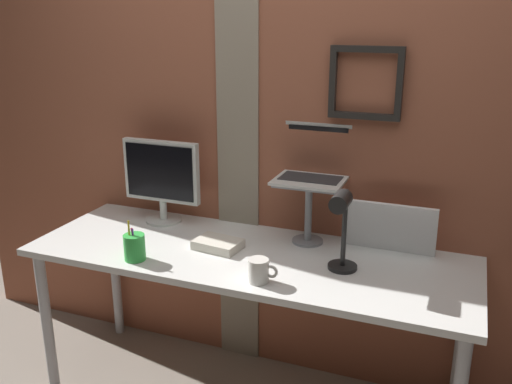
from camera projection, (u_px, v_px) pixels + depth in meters
The scene contains 10 objects.
brick_wall_back at pixel (286, 123), 2.60m from camera, with size 3.71×0.16×2.52m.
desk at pixel (248, 269), 2.44m from camera, with size 1.94×0.67×0.75m.
monitor at pixel (161, 176), 2.72m from camera, with size 0.40×0.18×0.41m.
laptop_stand at pixel (309, 203), 2.48m from camera, with size 0.28×0.22×0.29m.
laptop at pixel (314, 164), 2.49m from camera, with size 0.31×0.29×0.24m.
whiteboard_panel at pixel (391, 228), 2.40m from camera, with size 0.38×0.02×0.23m, color white.
desk_lamp at pixel (342, 223), 2.16m from camera, with size 0.12×0.20×0.35m.
pen_cup at pixel (134, 247), 2.34m from camera, with size 0.09×0.09×0.18m.
coffee_mug at pixel (259, 271), 2.15m from camera, with size 0.12×0.08×0.09m.
paper_clutter_stack at pixel (218, 244), 2.46m from camera, with size 0.20×0.14×0.04m, color silver.
Camera 1 is at (0.81, -2.05, 1.75)m, focal length 39.05 mm.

